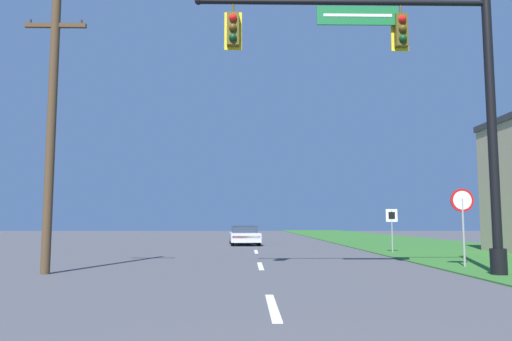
# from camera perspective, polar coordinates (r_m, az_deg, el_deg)

# --- Properties ---
(grass_verge_right) EXTENTS (10.00, 110.00, 0.04)m
(grass_verge_right) POSITION_cam_1_polar(r_m,az_deg,el_deg) (34.58, 17.61, -8.02)
(grass_verge_right) COLOR #2D6626
(grass_verge_right) RESTS_ON ground
(road_center_line) EXTENTS (0.16, 34.80, 0.01)m
(road_center_line) POSITION_cam_1_polar(r_m,az_deg,el_deg) (24.82, 0.01, -9.26)
(road_center_line) COLOR silver
(road_center_line) RESTS_ON ground
(signal_mast) EXTENTS (8.57, 0.47, 8.54)m
(signal_mast) POSITION_cam_1_polar(r_m,az_deg,el_deg) (14.93, 18.38, 8.88)
(signal_mast) COLOR black
(signal_mast) RESTS_ON grass_verge_right
(car_ahead) EXTENTS (2.08, 4.66, 1.19)m
(car_ahead) POSITION_cam_1_polar(r_m,az_deg,el_deg) (32.36, -1.34, -7.42)
(car_ahead) COLOR black
(car_ahead) RESTS_ON ground
(stop_sign) EXTENTS (0.76, 0.07, 2.50)m
(stop_sign) POSITION_cam_1_polar(r_m,az_deg,el_deg) (17.58, 22.53, -4.14)
(stop_sign) COLOR gray
(stop_sign) RESTS_ON grass_verge_right
(route_sign_post) EXTENTS (0.55, 0.06, 2.03)m
(route_sign_post) POSITION_cam_1_polar(r_m,az_deg,el_deg) (24.67, 15.25, -5.54)
(route_sign_post) COLOR gray
(route_sign_post) RESTS_ON grass_verge_right
(utility_pole_near) EXTENTS (1.80, 0.26, 8.15)m
(utility_pole_near) POSITION_cam_1_polar(r_m,az_deg,el_deg) (15.68, -22.35, 4.71)
(utility_pole_near) COLOR #4C3823
(utility_pole_near) RESTS_ON ground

